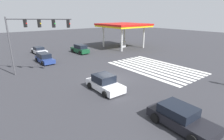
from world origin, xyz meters
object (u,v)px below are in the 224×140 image
Objects in this scene: traffic_signal_mast at (31,32)px; car_1 at (39,51)px; car_4 at (180,118)px; car_2 at (45,58)px; car_0 at (105,83)px; car_3 at (80,49)px.

car_1 is at bearing 117.64° from traffic_signal_mast.
car_1 is 29.27m from car_4.
car_2 is (5.78, -2.79, -4.59)m from traffic_signal_mast.
car_0 is 14.25m from car_2.
car_4 is (-29.26, -0.58, 0.06)m from car_1.
car_0 is at bearing 157.40° from car_3.
car_1 is (21.32, 0.10, -0.08)m from car_0.
traffic_signal_mast is 1.56× the size of car_2.
car_1 is at bearing 168.51° from car_2.
car_0 is at bearing -18.79° from traffic_signal_mast.
car_0 is 18.26m from car_3.
traffic_signal_mast reaches higher than car_3.
car_1 is 7.72m from car_3.
car_0 reaches higher than car_1.
car_0 is 0.93× the size of car_3.
car_3 is at bearing 109.16° from car_2.
car_2 is at bearing 108.60° from car_3.
car_4 is at bearing 3.12° from car_2.
car_3 is (2.93, -7.72, 0.09)m from car_2.
car_0 reaches higher than car_4.
car_3 is at bearing 54.26° from car_1.
car_2 is at bearing -172.93° from car_4.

